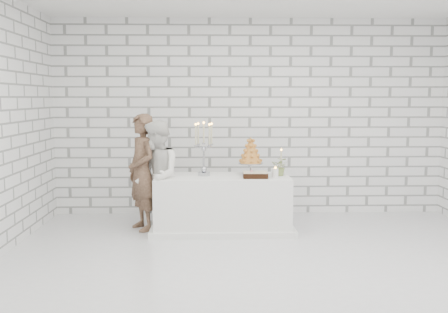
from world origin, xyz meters
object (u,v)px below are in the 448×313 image
cake_table (222,203)px  bride (157,176)px  candelabra (204,149)px  croquembouche (251,156)px  groom (142,172)px

cake_table → bride: (-0.88, -0.03, 0.38)m
candelabra → cake_table: bearing=-12.1°
bride → candelabra: bride is taller
croquembouche → bride: bearing=-173.5°
groom → candelabra: (0.84, -0.03, 0.32)m
groom → croquembouche: groom is taller
bride → cake_table: bearing=81.0°
groom → bride: groom is taller
bride → candelabra: size_ratio=2.06×
cake_table → groom: (-1.09, 0.09, 0.42)m
cake_table → candelabra: 0.78m
candelabra → croquembouche: candelabra is taller
cake_table → bride: size_ratio=1.20×
bride → croquembouche: bride is taller
cake_table → candelabra: bearing=167.9°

